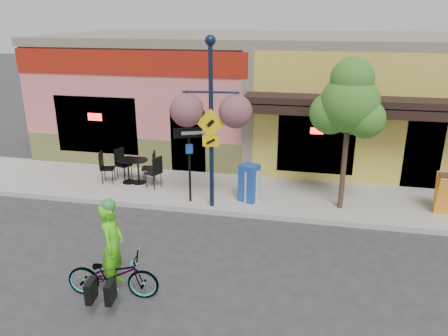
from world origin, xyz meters
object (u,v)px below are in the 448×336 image
object	(u,v)px
street_tree	(347,136)
newspaper_box_blue	(249,183)
one_way_sign	(190,165)
building	(288,93)
bicycle	(113,275)
newspaper_box_grey	(251,185)
lamp_post	(211,126)
cyclist_rider	(114,258)

from	to	relation	value
street_tree	newspaper_box_blue	bearing A→B (deg)	-179.15
newspaper_box_blue	one_way_sign	bearing A→B (deg)	-143.33
building	bicycle	size ratio (longest dim) A/B	10.09
bicycle	newspaper_box_blue	world-z (taller)	newspaper_box_blue
newspaper_box_grey	street_tree	xyz separation A→B (m)	(2.51, 0.01, 1.61)
lamp_post	one_way_sign	size ratio (longest dim) A/B	2.12
bicycle	lamp_post	xyz separation A→B (m)	(0.99, 4.22, 1.99)
newspaper_box_blue	street_tree	size ratio (longest dim) A/B	0.26
one_way_sign	street_tree	xyz separation A→B (m)	(4.21, 0.42, 0.98)
lamp_post	building	bearing A→B (deg)	70.97
cyclist_rider	street_tree	distance (m)	6.72
building	cyclist_rider	distance (m)	11.32
lamp_post	newspaper_box_grey	bearing A→B (deg)	24.75
building	newspaper_box_blue	distance (m)	6.38
bicycle	one_way_sign	size ratio (longest dim) A/B	0.83
building	newspaper_box_grey	size ratio (longest dim) A/B	19.36
bicycle	one_way_sign	xyz separation A→B (m)	(0.31, 4.42, 0.77)
one_way_sign	newspaper_box_grey	xyz separation A→B (m)	(1.70, 0.41, -0.62)
building	one_way_sign	xyz separation A→B (m)	(-2.25, -6.54, -1.01)
cyclist_rider	newspaper_box_blue	bearing A→B (deg)	-28.10
building	newspaper_box_blue	bearing A→B (deg)	-95.64
bicycle	lamp_post	world-z (taller)	lamp_post
building	street_tree	bearing A→B (deg)	-72.27
building	street_tree	world-z (taller)	building
cyclist_rider	newspaper_box_grey	xyz separation A→B (m)	(1.95, 4.82, -0.24)
lamp_post	bicycle	bearing A→B (deg)	-109.08
street_tree	building	bearing A→B (deg)	107.73
newspaper_box_blue	newspaper_box_grey	bearing A→B (deg)	50.36
cyclist_rider	lamp_post	bearing A→B (deg)	-19.04
building	cyclist_rider	bearing A→B (deg)	-102.89
building	street_tree	xyz separation A→B (m)	(1.96, -6.12, -0.02)
one_way_sign	bicycle	bearing A→B (deg)	-116.24
building	one_way_sign	world-z (taller)	building
newspaper_box_grey	building	bearing A→B (deg)	66.07
building	one_way_sign	distance (m)	6.99
cyclist_rider	newspaper_box_blue	distance (m)	5.16
street_tree	newspaper_box_grey	bearing A→B (deg)	-179.74
one_way_sign	building	bearing A→B (deg)	48.70
lamp_post	cyclist_rider	bearing A→B (deg)	-108.43
building	bicycle	xyz separation A→B (m)	(-2.56, -10.95, -1.78)
one_way_sign	newspaper_box_grey	bearing A→B (deg)	-8.80
one_way_sign	street_tree	world-z (taller)	street_tree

